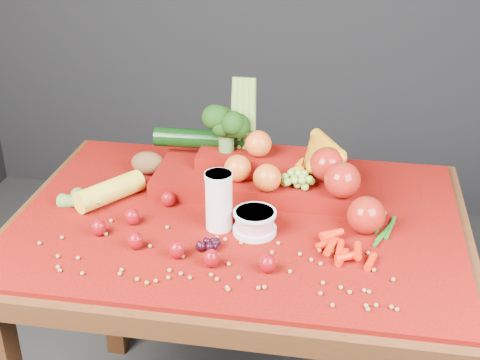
% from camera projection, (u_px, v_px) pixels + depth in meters
% --- Properties ---
extents(table, '(1.10, 0.80, 0.75)m').
position_uv_depth(table, '(239.00, 254.00, 1.66)').
color(table, '#361D0C').
rests_on(table, ground).
extents(red_cloth, '(1.05, 0.75, 0.01)m').
position_uv_depth(red_cloth, '(239.00, 218.00, 1.61)').
color(red_cloth, '#740F03').
rests_on(red_cloth, table).
extents(milk_glass, '(0.07, 0.07, 0.14)m').
position_uv_depth(milk_glass, '(219.00, 199.00, 1.53)').
color(milk_glass, white).
rests_on(milk_glass, red_cloth).
extents(yogurt_bowl, '(0.10, 0.10, 0.06)m').
position_uv_depth(yogurt_bowl, '(255.00, 221.00, 1.53)').
color(yogurt_bowl, silver).
rests_on(yogurt_bowl, red_cloth).
extents(strawberry_scatter, '(0.44, 0.28, 0.04)m').
position_uv_depth(strawberry_scatter, '(168.00, 234.00, 1.49)').
color(strawberry_scatter, '#900101').
rests_on(strawberry_scatter, red_cloth).
extents(dark_grape_cluster, '(0.06, 0.05, 0.03)m').
position_uv_depth(dark_grape_cluster, '(211.00, 244.00, 1.47)').
color(dark_grape_cluster, black).
rests_on(dark_grape_cluster, red_cloth).
extents(soybean_scatter, '(0.84, 0.24, 0.01)m').
position_uv_depth(soybean_scatter, '(222.00, 260.00, 1.43)').
color(soybean_scatter, olive).
rests_on(soybean_scatter, red_cloth).
extents(corn_ear, '(0.25, 0.27, 0.06)m').
position_uv_depth(corn_ear, '(92.00, 199.00, 1.64)').
color(corn_ear, yellow).
rests_on(corn_ear, red_cloth).
extents(potato, '(0.09, 0.07, 0.06)m').
position_uv_depth(potato, '(148.00, 163.00, 1.80)').
color(potato, brown).
rests_on(potato, red_cloth).
extents(baby_carrot_pile, '(0.17, 0.17, 0.03)m').
position_uv_depth(baby_carrot_pile, '(350.00, 246.00, 1.46)').
color(baby_carrot_pile, red).
rests_on(baby_carrot_pile, red_cloth).
extents(green_bean_pile, '(0.14, 0.12, 0.01)m').
position_uv_depth(green_bean_pile, '(389.00, 230.00, 1.54)').
color(green_bean_pile, '#1D5C15').
rests_on(green_bean_pile, red_cloth).
extents(produce_mound, '(0.62, 0.37, 0.27)m').
position_uv_depth(produce_mound, '(269.00, 169.00, 1.71)').
color(produce_mound, '#740F03').
rests_on(produce_mound, red_cloth).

